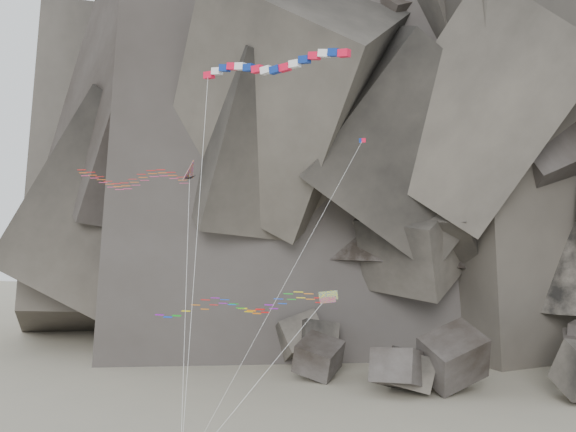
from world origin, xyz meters
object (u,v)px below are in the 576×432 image
(delta_kite, at_px, (128,177))
(parafoil_kite, at_px, (235,304))
(banner_kite, at_px, (271,66))
(pennant_kite, at_px, (316,227))

(delta_kite, xyz_separation_m, parafoil_kite, (9.35, -0.10, -10.08))
(delta_kite, height_order, parafoil_kite, delta_kite)
(banner_kite, distance_m, pennant_kite, 12.01)
(delta_kite, relative_size, parafoil_kite, 1.48)
(parafoil_kite, bearing_deg, delta_kite, 165.96)
(banner_kite, xyz_separation_m, pennant_kite, (2.65, 2.50, -11.44))
(pennant_kite, bearing_deg, parafoil_kite, -177.62)
(parafoil_kite, bearing_deg, banner_kite, -56.67)
(delta_kite, height_order, pennant_kite, pennant_kite)
(parafoil_kite, relative_size, pennant_kite, 0.64)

